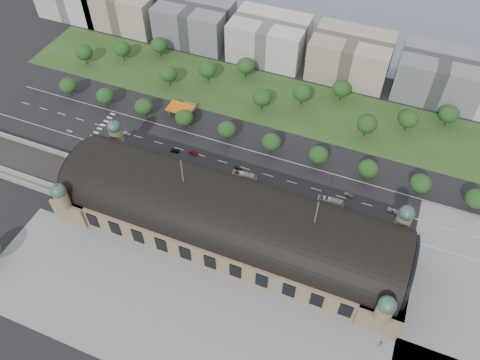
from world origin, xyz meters
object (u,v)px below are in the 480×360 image
at_px(traffic_car_1, 127,133).
at_px(parked_car_5, 181,169).
at_px(bus_east, 331,202).
at_px(pedestrian_0, 379,346).
at_px(bus_west, 250,186).
at_px(traffic_car_4, 238,168).
at_px(parked_car_4, 157,169).
at_px(bus_mid, 245,176).
at_px(parked_car_3, 186,175).
at_px(traffic_car_3, 194,153).
at_px(traffic_car_5, 348,195).
at_px(petrol_station, 185,107).
at_px(pedestrian_2, 381,343).
at_px(traffic_car_6, 393,210).
at_px(parked_car_0, 137,162).
at_px(parked_car_1, 135,155).
at_px(traffic_car_0, 70,131).
at_px(parked_car_6, 204,183).
at_px(parked_car_2, 125,157).
at_px(traffic_car_2, 175,150).

bearing_deg(traffic_car_1, parked_car_5, -104.93).
distance_m(bus_east, pedestrian_0, 67.04).
height_order(bus_west, pedestrian_0, bus_west).
height_order(traffic_car_4, parked_car_4, parked_car_4).
bearing_deg(bus_mid, parked_car_3, 104.45).
bearing_deg(traffic_car_3, traffic_car_5, -84.19).
bearing_deg(parked_car_4, traffic_car_1, -152.74).
distance_m(petrol_station, pedestrian_2, 153.44).
bearing_deg(parked_car_4, traffic_car_6, 67.84).
height_order(parked_car_0, bus_east, bus_east).
distance_m(parked_car_1, parked_car_3, 29.49).
bearing_deg(parked_car_4, traffic_car_0, -127.93).
relative_size(traffic_car_0, bus_east, 0.30).
bearing_deg(parked_car_6, bus_west, 83.47).
relative_size(petrol_station, traffic_car_6, 2.66).
relative_size(traffic_car_4, pedestrian_2, 2.00).
height_order(parked_car_2, bus_mid, bus_mid).
bearing_deg(parked_car_0, traffic_car_0, -133.85).
bearing_deg(petrol_station, traffic_car_0, -142.67).
xyz_separation_m(parked_car_2, parked_car_4, (18.38, -0.94, 0.14)).
height_order(parked_car_4, bus_east, bus_east).
bearing_deg(bus_east, parked_car_2, 91.55).
distance_m(traffic_car_1, parked_car_3, 44.08).
xyz_separation_m(traffic_car_0, bus_west, (102.14, -0.71, 0.88)).
relative_size(traffic_car_1, parked_car_4, 0.89).
xyz_separation_m(traffic_car_5, parked_car_0, (-101.60, -18.74, 0.07)).
relative_size(parked_car_5, parked_car_6, 0.86).
distance_m(parked_car_6, pedestrian_0, 103.52).
bearing_deg(parked_car_2, parked_car_5, 67.01).
bearing_deg(pedestrian_0, parked_car_6, 145.47).
bearing_deg(parked_car_0, bus_west, 60.69).
distance_m(traffic_car_6, parked_car_3, 97.42).
relative_size(petrol_station, pedestrian_2, 7.28).
bearing_deg(parked_car_0, traffic_car_1, -172.23).
relative_size(parked_car_0, parked_car_5, 1.03).
bearing_deg(petrol_station, bus_east, -20.21).
bearing_deg(parked_car_6, traffic_car_6, 79.19).
relative_size(traffic_car_0, traffic_car_6, 0.73).
bearing_deg(parked_car_3, traffic_car_1, -141.39).
height_order(parked_car_1, pedestrian_2, pedestrian_2).
xyz_separation_m(traffic_car_5, parked_car_6, (-65.17, -18.74, 0.06)).
height_order(traffic_car_3, parked_car_5, traffic_car_3).
height_order(traffic_car_6, bus_mid, bus_mid).
xyz_separation_m(petrol_station, parked_car_6, (31.55, -44.28, -2.13)).
bearing_deg(traffic_car_5, traffic_car_0, 98.04).
distance_m(petrol_station, traffic_car_1, 34.49).
xyz_separation_m(traffic_car_2, pedestrian_0, (115.00, -61.79, 0.14)).
xyz_separation_m(parked_car_6, pedestrian_2, (92.70, -45.72, 0.15)).
bearing_deg(parked_car_0, pedestrian_0, 34.60).
height_order(traffic_car_6, pedestrian_2, pedestrian_2).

